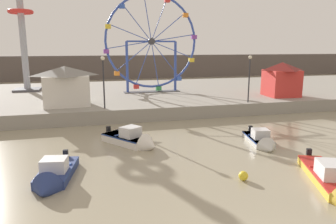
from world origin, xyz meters
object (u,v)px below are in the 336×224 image
motorboat_mustard_yellow (332,182)px  mooring_buoy_orange (243,176)px  motorboat_navy_blue (53,176)px  motorboat_pale_grey (262,141)px  carnival_booth_white_ticket (66,85)px  promenade_lamp_near (103,75)px  drop_tower_steel_tower (23,40)px  promenade_lamp_far (249,72)px  ferris_wheel_blue_frame (151,43)px  carnival_booth_red_striped (282,79)px  motorboat_white_red_stripe (134,140)px

motorboat_mustard_yellow → mooring_buoy_orange: size_ratio=12.94×
mooring_buoy_orange → motorboat_navy_blue: bearing=166.9°
motorboat_pale_grey → carnival_booth_white_ticket: bearing=-121.4°
motorboat_pale_grey → promenade_lamp_near: bearing=-123.8°
drop_tower_steel_tower → promenade_lamp_far: 24.63m
motorboat_pale_grey → promenade_lamp_far: 10.01m
motorboat_pale_grey → promenade_lamp_far: promenade_lamp_far is taller
carnival_booth_white_ticket → ferris_wheel_blue_frame: bearing=30.3°
promenade_lamp_far → carnival_booth_red_striped: bearing=26.5°
carnival_booth_white_ticket → mooring_buoy_orange: (8.41, -15.46, -2.62)m
drop_tower_steel_tower → promenade_lamp_near: size_ratio=2.63×
promenade_lamp_far → motorboat_navy_blue: bearing=-144.7°
motorboat_navy_blue → promenade_lamp_far: bearing=135.6°
motorboat_mustard_yellow → carnival_booth_red_striped: size_ratio=1.65×
carnival_booth_red_striped → drop_tower_steel_tower: bearing=161.1°
motorboat_pale_grey → drop_tower_steel_tower: 28.36m
motorboat_pale_grey → promenade_lamp_near: promenade_lamp_near is taller
motorboat_mustard_yellow → motorboat_white_red_stripe: bearing=-116.8°
motorboat_mustard_yellow → promenade_lamp_far: promenade_lamp_far is taller
carnival_booth_white_ticket → promenade_lamp_near: 3.80m
motorboat_pale_grey → mooring_buoy_orange: bearing=-27.9°
motorboat_white_red_stripe → carnival_booth_red_striped: carnival_booth_red_striped is taller
motorboat_navy_blue → drop_tower_steel_tower: bearing=-158.5°
motorboat_pale_grey → carnival_booth_red_striped: size_ratio=1.15×
ferris_wheel_blue_frame → motorboat_pale_grey: bearing=-79.1°
motorboat_white_red_stripe → drop_tower_steel_tower: size_ratio=0.37×
carnival_booth_red_striped → carnival_booth_white_ticket: bearing=-175.7°
motorboat_mustard_yellow → carnival_booth_red_striped: 19.78m
carnival_booth_white_ticket → promenade_lamp_near: promenade_lamp_near is taller
motorboat_navy_blue → drop_tower_steel_tower: 25.71m
motorboat_white_red_stripe → carnival_booth_white_ticket: 10.29m
promenade_lamp_near → mooring_buoy_orange: promenade_lamp_near is taller
motorboat_navy_blue → motorboat_mustard_yellow: (11.63, -3.75, 0.02)m
promenade_lamp_near → mooring_buoy_orange: (5.37, -13.41, -3.59)m
motorboat_navy_blue → promenade_lamp_far: promenade_lamp_far is taller
carnival_booth_red_striped → motorboat_mustard_yellow: bearing=-113.7°
carnival_booth_white_ticket → motorboat_pale_grey: bearing=-47.9°
promenade_lamp_near → motorboat_pale_grey: bearing=-44.8°
motorboat_navy_blue → motorboat_mustard_yellow: motorboat_mustard_yellow is taller
motorboat_navy_blue → carnival_booth_white_ticket: (0.00, 13.51, 2.54)m
motorboat_white_red_stripe → mooring_buoy_orange: bearing=-3.7°
motorboat_navy_blue → mooring_buoy_orange: size_ratio=9.74×
motorboat_navy_blue → promenade_lamp_far: size_ratio=1.03×
motorboat_pale_grey → carnival_booth_red_striped: (8.71, 11.10, 2.59)m
motorboat_mustard_yellow → carnival_booth_white_ticket: bearing=-124.1°
motorboat_navy_blue → promenade_lamp_far: (15.73, 11.13, 3.51)m
motorboat_mustard_yellow → mooring_buoy_orange: motorboat_mustard_yellow is taller
motorboat_mustard_yellow → drop_tower_steel_tower: size_ratio=0.52×
motorboat_pale_grey → ferris_wheel_blue_frame: 18.60m
motorboat_navy_blue → promenade_lamp_near: size_ratio=1.03×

